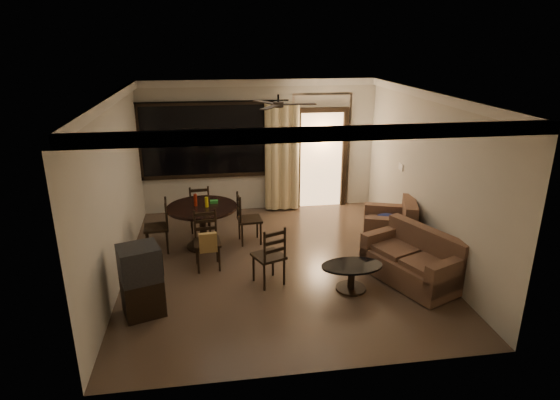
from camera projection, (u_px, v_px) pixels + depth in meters
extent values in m
plane|color=#7F6651|center=(278.00, 263.00, 7.88)|extent=(5.50, 5.50, 0.00)
plane|color=beige|center=(260.00, 146.00, 9.99)|extent=(5.00, 0.00, 5.00)
plane|color=beige|center=(317.00, 262.00, 4.85)|extent=(5.00, 0.00, 5.00)
plane|color=beige|center=(115.00, 191.00, 7.07)|extent=(0.00, 5.50, 5.50)
plane|color=beige|center=(427.00, 177.00, 7.77)|extent=(0.00, 5.50, 5.50)
plane|color=white|center=(278.00, 94.00, 6.96)|extent=(5.50, 5.50, 0.00)
cube|color=black|center=(207.00, 140.00, 9.75)|extent=(2.70, 0.04, 1.45)
cylinder|color=black|center=(210.00, 102.00, 9.41)|extent=(3.20, 0.03, 0.03)
cube|color=#FFC684|center=(321.00, 160.00, 10.25)|extent=(0.91, 0.03, 2.08)
cube|color=white|center=(401.00, 167.00, 8.78)|extent=(0.02, 0.18, 0.12)
cylinder|color=black|center=(278.00, 98.00, 6.98)|extent=(0.03, 0.03, 0.12)
cylinder|color=black|center=(278.00, 105.00, 7.01)|extent=(0.16, 0.16, 0.08)
cylinder|color=black|center=(202.00, 207.00, 8.27)|extent=(1.24, 1.24, 0.04)
cylinder|color=black|center=(203.00, 227.00, 8.39)|extent=(0.12, 0.12, 0.72)
cylinder|color=black|center=(204.00, 246.00, 8.52)|extent=(0.62, 0.62, 0.03)
cylinder|color=maroon|center=(195.00, 200.00, 8.25)|extent=(0.06, 0.06, 0.22)
cylinder|color=gold|center=(207.00, 202.00, 8.21)|extent=(0.06, 0.06, 0.18)
cube|color=#288630|center=(214.00, 202.00, 8.42)|extent=(0.14, 0.10, 0.05)
cube|color=black|center=(156.00, 228.00, 8.19)|extent=(0.45, 0.45, 0.04)
cube|color=black|center=(250.00, 219.00, 8.56)|extent=(0.45, 0.45, 0.04)
cube|color=black|center=(207.00, 243.00, 7.59)|extent=(0.45, 0.45, 0.04)
cube|color=tan|center=(208.00, 243.00, 7.35)|extent=(0.29, 0.10, 0.32)
cube|color=black|center=(200.00, 208.00, 9.11)|extent=(0.45, 0.45, 0.04)
cube|color=black|center=(143.00, 296.00, 6.38)|extent=(0.64, 0.61, 0.53)
cube|color=black|center=(139.00, 263.00, 6.21)|extent=(0.64, 0.61, 0.47)
cube|color=black|center=(159.00, 259.00, 6.33)|extent=(0.14, 0.36, 0.32)
cube|color=#44201F|center=(411.00, 269.00, 7.24)|extent=(1.33, 1.69, 0.37)
cube|color=#44201F|center=(427.00, 247.00, 7.29)|extent=(0.77, 1.45, 0.61)
cube|color=#44201F|center=(447.00, 276.00, 6.64)|extent=(0.80, 0.47, 0.47)
cube|color=#44201F|center=(382.00, 243.00, 7.71)|extent=(0.80, 0.47, 0.47)
cube|color=#44201F|center=(410.00, 257.00, 7.14)|extent=(1.04, 1.43, 0.11)
cube|color=#44201F|center=(388.00, 236.00, 8.41)|extent=(1.12, 1.12, 0.41)
cube|color=#44201F|center=(409.00, 219.00, 8.25)|extent=(0.48, 0.90, 0.67)
cube|color=#44201F|center=(390.00, 232.00, 8.02)|extent=(0.89, 0.46, 0.52)
cube|color=#44201F|center=(388.00, 218.00, 8.67)|extent=(0.89, 0.46, 0.52)
cube|color=#44201F|center=(386.00, 223.00, 8.35)|extent=(0.80, 0.84, 0.12)
ellipsoid|color=navy|center=(386.00, 217.00, 8.31)|extent=(0.37, 0.31, 0.11)
ellipsoid|color=black|center=(352.00, 266.00, 6.95)|extent=(0.93, 0.56, 0.03)
cylinder|color=black|center=(351.00, 278.00, 7.01)|extent=(0.10, 0.10, 0.37)
cylinder|color=black|center=(351.00, 288.00, 7.07)|extent=(0.45, 0.45, 0.03)
cube|color=black|center=(269.00, 256.00, 7.11)|extent=(0.55, 0.55, 0.04)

